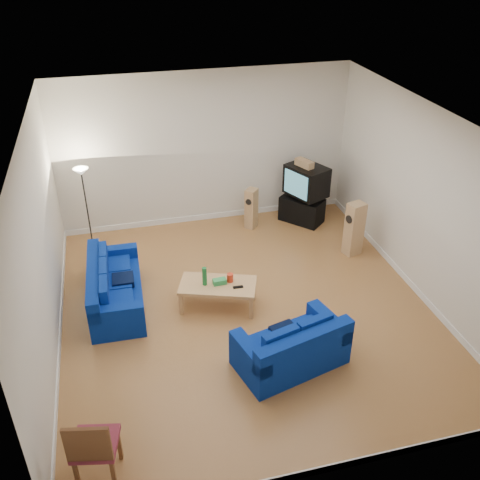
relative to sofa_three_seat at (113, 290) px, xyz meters
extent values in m
cube|color=brown|center=(2.13, -0.66, -0.28)|extent=(6.00, 6.50, 0.01)
cube|color=white|center=(2.13, -0.66, 2.92)|extent=(6.00, 6.50, 0.01)
cube|color=silver|center=(2.13, 2.59, 1.32)|extent=(6.00, 0.01, 3.20)
cube|color=silver|center=(2.13, -3.91, 1.32)|extent=(6.00, 0.01, 3.20)
cube|color=silver|center=(-0.87, -0.66, 1.32)|extent=(0.01, 6.50, 3.20)
cube|color=silver|center=(5.13, -0.66, 1.32)|extent=(0.01, 6.50, 3.20)
cube|color=white|center=(2.13, 2.58, -0.22)|extent=(6.00, 0.02, 0.12)
cube|color=white|center=(2.13, -3.90, -0.22)|extent=(6.00, 0.02, 0.12)
cube|color=white|center=(-0.86, -0.66, -0.22)|extent=(0.02, 6.50, 0.12)
cube|color=white|center=(5.12, -0.66, -0.22)|extent=(0.02, 6.50, 0.12)
cube|color=navy|center=(0.05, 0.00, -0.09)|extent=(0.90, 1.97, 0.37)
cube|color=navy|center=(-0.27, 0.01, 0.28)|extent=(0.25, 1.96, 0.38)
cube|color=navy|center=(0.08, 0.88, 0.20)|extent=(0.85, 0.22, 0.21)
cube|color=navy|center=(0.03, -0.88, 0.20)|extent=(0.85, 0.22, 0.21)
cube|color=black|center=(0.19, -0.01, 0.18)|extent=(0.36, 0.36, 0.11)
cube|color=navy|center=(2.41, -2.07, -0.09)|extent=(1.72, 1.23, 0.38)
cube|color=navy|center=(2.50, -2.39, 0.30)|extent=(1.55, 0.59, 0.39)
cube|color=navy|center=(1.76, -2.24, 0.21)|extent=(0.42, 0.89, 0.22)
cube|color=navy|center=(3.07, -1.90, 0.21)|extent=(0.42, 0.89, 0.22)
cube|color=black|center=(2.38, -1.94, 0.19)|extent=(0.45, 0.45, 0.11)
cube|color=tan|center=(1.69, -0.50, 0.15)|extent=(1.39, 1.01, 0.05)
cube|color=tan|center=(1.06, -0.55, -0.08)|extent=(0.08, 0.08, 0.40)
cube|color=tan|center=(1.24, -0.06, -0.08)|extent=(0.08, 0.08, 0.40)
cube|color=tan|center=(2.14, -0.94, -0.08)|extent=(0.08, 0.08, 0.40)
cube|color=tan|center=(2.32, -0.44, -0.08)|extent=(0.08, 0.08, 0.40)
cylinder|color=#197233|center=(1.48, -0.45, 0.34)|extent=(0.10, 0.10, 0.33)
cube|color=green|center=(1.72, -0.49, 0.22)|extent=(0.22, 0.13, 0.09)
cylinder|color=red|center=(1.90, -0.47, 0.25)|extent=(0.13, 0.13, 0.15)
cube|color=black|center=(1.99, -0.67, 0.18)|extent=(0.17, 0.06, 0.02)
cube|color=black|center=(4.07, 1.99, -0.01)|extent=(0.95, 0.99, 0.54)
cube|color=black|center=(4.08, 2.05, 0.31)|extent=(0.55, 0.57, 0.10)
cube|color=black|center=(4.12, 1.96, 0.68)|extent=(0.88, 0.99, 0.63)
cube|color=teal|center=(3.84, 1.83, 0.68)|extent=(0.29, 0.60, 0.50)
cube|color=tan|center=(4.06, 1.98, 1.06)|extent=(0.32, 0.45, 0.15)
cube|color=tan|center=(2.95, 2.01, 0.16)|extent=(0.32, 0.33, 0.87)
cylinder|color=black|center=(2.86, 1.91, 0.36)|extent=(0.11, 0.10, 0.13)
cube|color=tan|center=(4.58, 0.51, 0.26)|extent=(0.38, 0.33, 1.07)
cylinder|color=black|center=(4.42, 0.47, 0.51)|extent=(0.07, 0.16, 0.16)
cylinder|color=black|center=(-0.32, 2.04, -0.27)|extent=(0.21, 0.21, 0.03)
cylinder|color=black|center=(-0.32, 2.04, 0.52)|extent=(0.03, 0.03, 1.56)
cone|color=white|center=(-0.32, 2.04, 1.33)|extent=(0.29, 0.29, 0.13)
cube|color=brown|center=(-0.56, -3.42, -0.03)|extent=(0.05, 0.05, 0.50)
cube|color=brown|center=(-0.48, -3.02, -0.03)|extent=(0.05, 0.05, 0.50)
cube|color=brown|center=(-0.17, -3.51, -0.03)|extent=(0.05, 0.05, 0.50)
cube|color=brown|center=(-0.08, -3.11, -0.03)|extent=(0.05, 0.05, 0.50)
cube|color=maroon|center=(-0.32, -3.27, 0.24)|extent=(0.59, 0.59, 0.07)
cube|color=brown|center=(-0.37, -3.49, 0.51)|extent=(0.50, 0.15, 0.50)
camera|label=1|loc=(0.27, -7.53, 5.29)|focal=40.00mm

